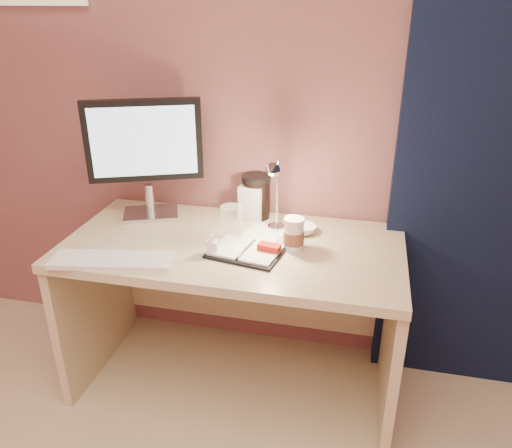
% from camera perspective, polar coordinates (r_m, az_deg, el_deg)
% --- Properties ---
extents(room, '(3.50, 3.50, 3.50)m').
position_cam_1_polar(room, '(2.20, 24.45, 8.57)').
color(room, '#C6B28E').
rests_on(room, ground).
extents(desk, '(1.40, 0.70, 0.73)m').
position_cam_1_polar(desk, '(2.24, -2.08, -6.51)').
color(desk, tan).
rests_on(desk, ground).
extents(monitor, '(0.48, 0.26, 0.54)m').
position_cam_1_polar(monitor, '(2.27, -12.63, 8.43)').
color(monitor, silver).
rests_on(monitor, desk).
extents(keyboard, '(0.48, 0.22, 0.02)m').
position_cam_1_polar(keyboard, '(2.00, -16.11, -4.00)').
color(keyboard, white).
rests_on(keyboard, desk).
extents(planner, '(0.31, 0.26, 0.04)m').
position_cam_1_polar(planner, '(1.98, -0.91, -3.08)').
color(planner, black).
rests_on(planner, desk).
extents(paper_a, '(0.17, 0.17, 0.00)m').
position_cam_1_polar(paper_a, '(2.01, -2.83, -2.97)').
color(paper_a, white).
rests_on(paper_a, desk).
extents(paper_b, '(0.21, 0.21, 0.00)m').
position_cam_1_polar(paper_b, '(2.15, 1.04, -0.99)').
color(paper_b, white).
rests_on(paper_b, desk).
extents(paper_c, '(0.22, 0.22, 0.00)m').
position_cam_1_polar(paper_c, '(2.03, -2.18, -2.71)').
color(paper_c, white).
rests_on(paper_c, desk).
extents(coffee_cup, '(0.08, 0.08, 0.13)m').
position_cam_1_polar(coffee_cup, '(2.00, 4.36, -1.24)').
color(coffee_cup, white).
rests_on(coffee_cup, desk).
extents(clear_cup, '(0.09, 0.09, 0.16)m').
position_cam_1_polar(clear_cup, '(2.05, -2.83, -0.00)').
color(clear_cup, white).
rests_on(clear_cup, desk).
extents(bowl, '(0.15, 0.15, 0.04)m').
position_cam_1_polar(bowl, '(2.16, 5.38, -0.61)').
color(bowl, white).
rests_on(bowl, desk).
extents(lotion_bottle, '(0.05, 0.05, 0.09)m').
position_cam_1_polar(lotion_bottle, '(1.96, -5.02, -2.34)').
color(lotion_bottle, white).
rests_on(lotion_bottle, desk).
extents(dark_jar, '(0.13, 0.13, 0.18)m').
position_cam_1_polar(dark_jar, '(2.28, 0.03, 2.92)').
color(dark_jar, black).
rests_on(dark_jar, desk).
extents(product_box, '(0.12, 0.10, 0.16)m').
position_cam_1_polar(product_box, '(2.27, -0.44, 2.51)').
color(product_box, silver).
rests_on(product_box, desk).
extents(desk_lamp, '(0.08, 0.21, 0.34)m').
position_cam_1_polar(desk_lamp, '(2.04, 2.02, 3.92)').
color(desk_lamp, silver).
rests_on(desk_lamp, desk).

